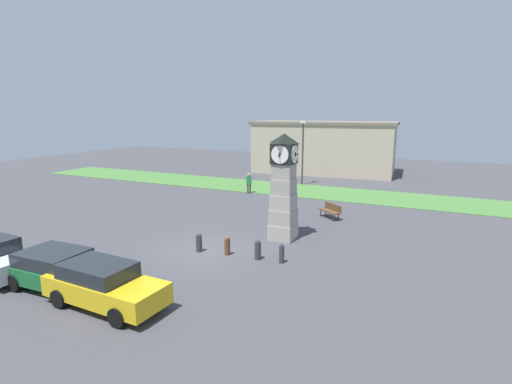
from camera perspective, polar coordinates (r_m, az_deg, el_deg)
ground_plane at (r=19.33m, az=-7.11°, el=-8.22°), size 85.19×85.19×0.00m
clock_tower at (r=20.21m, az=3.97°, el=0.38°), size 1.48×1.45×5.41m
bollard_near_tower at (r=19.04m, az=-8.15°, el=-7.10°), size 0.29×0.29×0.91m
bollard_mid_row at (r=18.50m, az=-4.12°, el=-7.64°), size 0.27×0.27×0.86m
bollard_far_row at (r=17.90m, az=0.26°, el=-8.20°), size 0.28×0.28×0.91m
bollard_end_row at (r=17.53m, az=3.69°, el=-8.73°), size 0.22×0.22×0.86m
car_near_tower at (r=16.85m, az=-26.40°, el=-9.79°), size 4.25×2.20×1.39m
car_by_building at (r=14.71m, az=-20.90°, el=-12.24°), size 4.39×1.97×1.48m
bench at (r=24.96m, az=10.63°, el=-2.53°), size 1.58×1.42×0.90m
pedestrian_crossing_lot at (r=31.84m, az=-1.02°, el=1.46°), size 0.46×0.45×1.64m
street_lamp_far_side at (r=35.45m, az=6.70°, el=6.31°), size 0.50×0.24×5.67m
warehouse_blue_far at (r=43.44m, az=9.75°, el=6.36°), size 15.15×8.10×5.40m
grass_verge_far at (r=33.76m, az=4.21°, el=0.43°), size 51.12×5.38×0.04m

